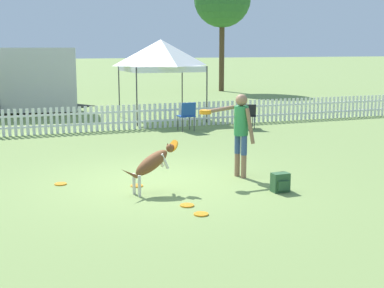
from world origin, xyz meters
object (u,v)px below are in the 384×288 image
Objects in this scene: frisbee_near_dog at (201,214)px; frisbee_far_scatter at (137,186)px; frisbee_near_handler at (61,184)px; leaping_dog at (153,162)px; folding_chair_blue_left at (247,114)px; handler_person at (239,126)px; canopy_tent_secondary at (161,55)px; frisbee_midfield at (187,205)px; backpack_on_grass at (280,183)px; equipment_trailer at (10,79)px; folding_chair_center at (187,114)px.

frisbee_far_scatter is at bearing 103.16° from frisbee_near_dog.
frisbee_near_handler is at bearing 123.70° from frisbee_near_dog.
leaping_dog is 8.07m from folding_chair_blue_left.
handler_person is 2.11× the size of folding_chair_blue_left.
canopy_tent_secondary is (4.63, 8.16, 2.27)m from frisbee_near_handler.
handler_person is 7.28× the size of frisbee_far_scatter.
frisbee_near_handler and frisbee_near_dog have the same top height.
folding_chair_blue_left is (4.78, 7.30, 0.46)m from frisbee_midfield.
frisbee_far_scatter is 0.66× the size of backpack_on_grass.
folding_chair_center is at bearing -44.25° from equipment_trailer.
frisbee_near_dog is 9.15m from folding_chair_blue_left.
folding_chair_blue_left is (2.90, 7.07, 0.30)m from backpack_on_grass.
backpack_on_grass is (2.31, -1.30, 0.16)m from frisbee_far_scatter.
leaping_dog reaches higher than frisbee_midfield.
frisbee_near_handler is at bearing 151.84° from backpack_on_grass.
frisbee_far_scatter is (-2.09, 0.03, -1.03)m from handler_person.
leaping_dog reaches higher than backpack_on_grass.
backpack_on_grass is 0.38× the size of folding_chair_center.
folding_chair_center reaches higher than frisbee_near_dog.
frisbee_midfield is 1.00× the size of frisbee_far_scatter.
leaping_dog is (-1.93, -0.49, -0.49)m from handler_person.
frisbee_near_handler is at bearing 47.27° from folding_chair_center.
backpack_on_grass is 0.06× the size of equipment_trailer.
frisbee_midfield is 10.96m from canopy_tent_secondary.
frisbee_near_handler is at bearing -142.23° from leaping_dog.
folding_chair_blue_left is at bearing 173.58° from folding_chair_center.
frisbee_far_scatter is 0.08× the size of canopy_tent_secondary.
backpack_on_grass reaches higher than frisbee_midfield.
equipment_trailer is at bearing -55.31° from folding_chair_center.
folding_chair_blue_left is at bearing -35.17° from equipment_trailer.
handler_person is 1.44× the size of leaping_dog.
handler_person is 7.28× the size of frisbee_near_dog.
handler_person reaches higher than backpack_on_grass.
frisbee_far_scatter is at bearing 150.74° from backpack_on_grass.
leaping_dog is at bearing 101.62° from frisbee_near_dog.
canopy_tent_secondary is (2.84, 10.84, 2.27)m from frisbee_near_dog.
handler_person is at bearing -11.19° from frisbee_near_handler.
folding_chair_center reaches higher than folding_chair_blue_left.
folding_chair_center reaches higher than frisbee_far_scatter.
canopy_tent_secondary reaches higher than folding_chair_blue_left.
folding_chair_center is at bearing 49.34° from frisbee_near_handler.
leaping_dog is at bearing 160.13° from backpack_on_grass.
leaping_dog reaches higher than folding_chair_center.
backpack_on_grass is at bearing -95.67° from canopy_tent_secondary.
folding_chair_blue_left is (6.53, 5.13, 0.46)m from frisbee_near_handler.
canopy_tent_secondary reaches higher than handler_person.
folding_chair_blue_left is at bearing 127.26° from leaping_dog.
frisbee_near_handler is at bearing 153.83° from frisbee_far_scatter.
frisbee_near_dog is at bearing -72.70° from equipment_trailer.
handler_person is 9.00m from canopy_tent_secondary.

